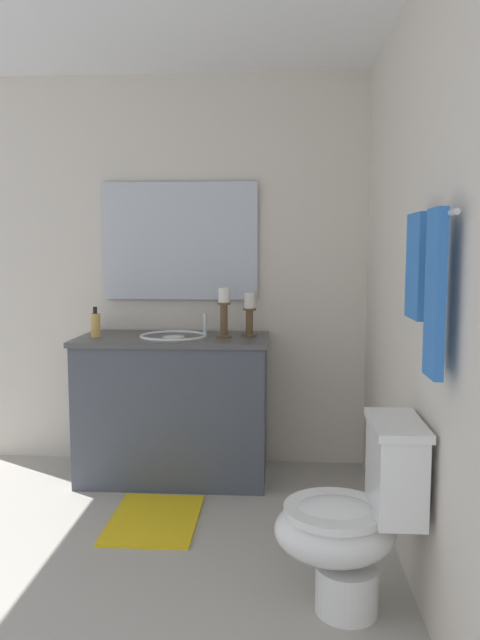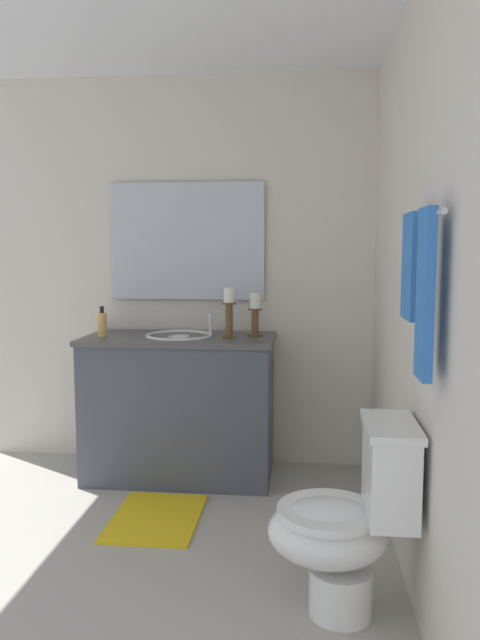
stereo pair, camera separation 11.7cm
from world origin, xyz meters
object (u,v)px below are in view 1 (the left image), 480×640
soap_bottle (95,325)px  candle_holder_short (224,311)px  mirror (180,241)px  towel_center (435,294)px  towel_near_vanity (416,266)px  vanity_cabinet (174,407)px  bath_mat (154,519)px  sink_basin (174,343)px  candle_holder_tall (249,313)px  toilet (353,520)px  towel_bar (433,217)px

soap_bottle → candle_holder_short: bearing=92.0°
mirror → towel_center: size_ratio=1.84×
candle_holder_short → towel_near_vanity: size_ratio=0.78×
vanity_cabinet → bath_mat: size_ratio=1.90×
sink_basin → soap_bottle: soap_bottle is taller
soap_bottle → bath_mat: 1.18m
candle_holder_short → towel_center: bearing=26.6°
candle_holder_short → towel_center: 1.83m
candle_holder_tall → towel_center: 1.84m
vanity_cabinet → toilet: bearing=33.8°
sink_basin → mirror: (-0.28, -0.00, 0.60)m
towel_center → toilet: bearing=-144.1°
soap_bottle → towel_near_vanity: size_ratio=0.48×
mirror → towel_bar: 2.11m
towel_bar → towel_near_vanity: (-0.14, -0.02, -0.17)m
mirror → towel_center: mirror is taller
mirror → candle_holder_tall: (0.22, 0.45, -0.43)m
candle_holder_tall → towel_bar: bearing=23.7°
toilet → towel_center: (0.28, 0.20, 0.87)m
vanity_cabinet → candle_holder_tall: (-0.06, 0.45, 0.56)m
vanity_cabinet → towel_near_vanity: size_ratio=3.04×
vanity_cabinet → towel_center: 2.14m
candle_holder_tall → mirror: bearing=-116.2°
candle_holder_short → soap_bottle: (0.03, -0.76, -0.08)m
soap_bottle → bath_mat: size_ratio=0.30×
candle_holder_tall → soap_bottle: bearing=-83.2°
towel_near_vanity → toilet: bearing=-89.0°
soap_bottle → towel_center: towel_center is taller
candle_holder_tall → towel_center: towel_center is taller
candle_holder_tall → bath_mat: candle_holder_tall is taller
soap_bottle → candle_holder_tall: bearing=96.8°
toilet → towel_bar: 1.15m
candle_holder_tall → candle_holder_short: bearing=-61.1°
soap_bottle → bath_mat: bearing=38.3°
bath_mat → toilet: bearing=51.1°
soap_bottle → towel_bar: size_ratio=0.32×
candle_holder_tall → bath_mat: 1.28m
sink_basin → mirror: bearing=-179.8°
vanity_cabinet → towel_bar: towel_bar is taller
toilet → bath_mat: 1.22m
mirror → towel_bar: mirror is taller
sink_basin → bath_mat: size_ratio=0.67×
towel_bar → mirror: bearing=-147.5°
towel_center → candle_holder_short: bearing=-153.4°
vanity_cabinet → towel_near_vanity: bearing=39.4°
sink_basin → bath_mat: (0.62, -0.00, -0.81)m
soap_bottle → vanity_cabinet: bearing=96.1°
toilet → towel_near_vanity: (-0.00, 0.20, 0.95)m
mirror → towel_near_vanity: 1.98m
sink_basin → towel_near_vanity: (1.36, 1.11, 0.49)m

